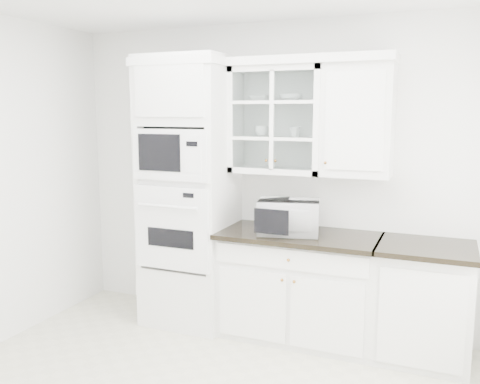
% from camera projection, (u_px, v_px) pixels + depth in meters
% --- Properties ---
extents(room_shell, '(4.00, 3.50, 2.70)m').
position_uv_depth(room_shell, '(218.00, 134.00, 3.29)').
color(room_shell, white).
rests_on(room_shell, ground).
extents(oven_column, '(0.76, 0.68, 2.40)m').
position_uv_depth(oven_column, '(189.00, 193.00, 4.57)').
color(oven_column, white).
rests_on(oven_column, ground).
extents(base_cabinet_run, '(1.32, 0.67, 0.92)m').
position_uv_depth(base_cabinet_run, '(299.00, 285.00, 4.32)').
color(base_cabinet_run, white).
rests_on(base_cabinet_run, ground).
extents(extra_base_cabinet, '(0.72, 0.67, 0.92)m').
position_uv_depth(extra_base_cabinet, '(423.00, 301.00, 3.94)').
color(extra_base_cabinet, white).
rests_on(extra_base_cabinet, ground).
extents(upper_cabinet_glass, '(0.80, 0.33, 0.90)m').
position_uv_depth(upper_cabinet_glass, '(278.00, 120.00, 4.33)').
color(upper_cabinet_glass, white).
rests_on(upper_cabinet_glass, room_shell).
extents(upper_cabinet_solid, '(0.55, 0.33, 0.90)m').
position_uv_depth(upper_cabinet_solid, '(358.00, 121.00, 4.07)').
color(upper_cabinet_solid, white).
rests_on(upper_cabinet_solid, room_shell).
extents(crown_molding, '(2.14, 0.38, 0.07)m').
position_uv_depth(crown_molding, '(266.00, 62.00, 4.27)').
color(crown_molding, white).
rests_on(crown_molding, room_shell).
extents(countertop_microwave, '(0.57, 0.51, 0.29)m').
position_uv_depth(countertop_microwave, '(289.00, 216.00, 4.21)').
color(countertop_microwave, white).
rests_on(countertop_microwave, base_cabinet_run).
extents(bowl_a, '(0.22, 0.22, 0.05)m').
position_uv_depth(bowl_a, '(261.00, 98.00, 4.35)').
color(bowl_a, white).
rests_on(bowl_a, upper_cabinet_glass).
extents(bowl_b, '(0.21, 0.21, 0.06)m').
position_uv_depth(bowl_b, '(290.00, 98.00, 4.24)').
color(bowl_b, white).
rests_on(bowl_b, upper_cabinet_glass).
extents(cup_a, '(0.13, 0.13, 0.09)m').
position_uv_depth(cup_a, '(262.00, 131.00, 4.40)').
color(cup_a, white).
rests_on(cup_a, upper_cabinet_glass).
extents(cup_b, '(0.11, 0.11, 0.09)m').
position_uv_depth(cup_b, '(295.00, 132.00, 4.28)').
color(cup_b, white).
rests_on(cup_b, upper_cabinet_glass).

